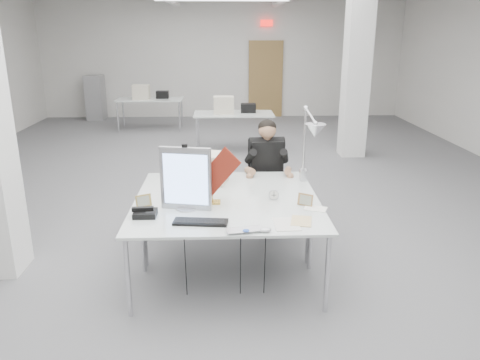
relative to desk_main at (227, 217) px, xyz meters
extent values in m
cube|color=#59595C|center=(0.00, 2.50, -0.75)|extent=(10.00, 14.00, 0.02)
cube|color=silver|center=(0.00, 9.51, 0.86)|extent=(10.00, 0.02, 3.20)
cube|color=white|center=(2.50, 5.00, 0.86)|extent=(0.45, 0.45, 3.20)
cube|color=olive|center=(1.20, 9.44, 0.31)|extent=(0.95, 0.08, 2.10)
cube|color=red|center=(1.20, 9.40, 1.81)|extent=(0.32, 0.06, 0.16)
cube|color=silver|center=(0.00, 0.00, 0.00)|extent=(1.80, 0.90, 0.02)
cube|color=silver|center=(0.00, 0.90, 0.00)|extent=(1.80, 0.90, 0.02)
cube|color=silver|center=(0.20, 5.50, 0.00)|extent=(1.60, 0.80, 0.02)
cube|color=silver|center=(-1.80, 7.70, 0.00)|extent=(1.60, 0.80, 0.02)
cube|color=gray|center=(-3.50, 9.15, -0.14)|extent=(0.45, 0.55, 1.20)
cube|color=#A4A3A8|center=(-0.37, 0.18, 0.31)|extent=(0.47, 0.14, 0.59)
cube|color=maroon|center=(-0.09, 0.15, 0.36)|extent=(0.44, 0.21, 0.51)
cube|color=black|center=(-0.23, -0.17, 0.02)|extent=(0.48, 0.21, 0.02)
imported|color=silver|center=(0.15, -0.40, 0.02)|extent=(0.34, 0.25, 0.02)
ellipsoid|color=#B5B5BA|center=(0.31, -0.38, 0.03)|extent=(0.11, 0.09, 0.04)
cube|color=black|center=(-0.73, 0.01, 0.04)|extent=(0.20, 0.18, 0.05)
cube|color=#A88D48|center=(-0.78, 0.25, 0.07)|extent=(0.15, 0.11, 0.12)
cube|color=#A47847|center=(0.74, 0.23, 0.07)|extent=(0.14, 0.11, 0.12)
cylinder|color=#B5B5BA|center=(0.46, 0.40, 0.06)|extent=(0.11, 0.04, 0.10)
cube|color=silver|center=(0.50, -0.22, 0.02)|extent=(0.22, 0.31, 0.01)
cube|color=#D9BB82|center=(0.64, -0.16, 0.02)|extent=(0.22, 0.27, 0.01)
cube|color=white|center=(0.82, 0.13, 0.02)|extent=(0.24, 0.21, 0.01)
cube|color=beige|center=(-0.17, 0.97, 0.18)|extent=(0.41, 0.40, 0.33)
camera|label=1|loc=(-0.04, -3.89, 1.58)|focal=35.00mm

